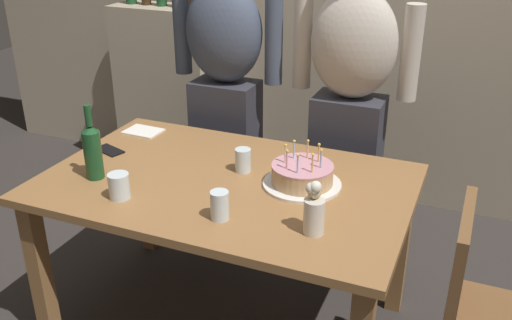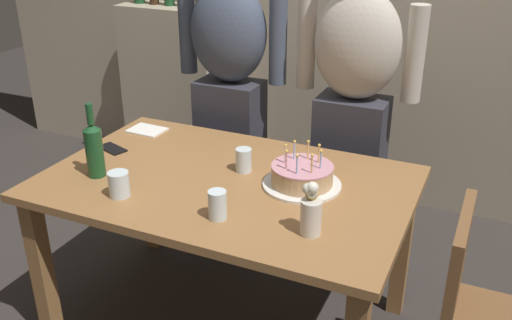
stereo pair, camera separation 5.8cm
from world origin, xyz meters
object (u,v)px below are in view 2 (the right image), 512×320
(birthday_cake, at_px, (302,176))
(cell_phone, at_px, (112,149))
(wine_bottle, at_px, (94,148))
(water_glass_far, at_px, (119,184))
(dining_chair, at_px, (481,313))
(flower_vase, at_px, (311,210))
(water_glass_near, at_px, (244,160))
(person_man_bearded, at_px, (230,90))
(person_woman_cardigan, at_px, (353,107))
(napkin_stack, at_px, (147,130))
(water_glass_side, at_px, (217,205))

(birthday_cake, relative_size, cell_phone, 2.21)
(wine_bottle, bearing_deg, water_glass_far, -28.94)
(dining_chair, bearing_deg, wine_bottle, 91.59)
(birthday_cake, distance_m, cell_phone, 0.93)
(wine_bottle, bearing_deg, flower_vase, -3.68)
(water_glass_near, distance_m, wine_bottle, 0.62)
(birthday_cake, relative_size, flower_vase, 1.59)
(wine_bottle, relative_size, person_man_bearded, 0.19)
(water_glass_near, height_order, person_woman_cardigan, person_woman_cardigan)
(water_glass_near, bearing_deg, birthday_cake, -6.16)
(water_glass_far, xyz_separation_m, person_woman_cardigan, (0.64, 1.01, 0.08))
(wine_bottle, distance_m, cell_phone, 0.30)
(person_man_bearded, bearing_deg, person_woman_cardigan, -180.00)
(water_glass_far, height_order, person_woman_cardigan, person_woman_cardigan)
(napkin_stack, relative_size, flower_vase, 0.88)
(water_glass_side, bearing_deg, person_woman_cardigan, 78.10)
(napkin_stack, height_order, dining_chair, dining_chair)
(birthday_cake, height_order, wine_bottle, wine_bottle)
(water_glass_far, height_order, cell_phone, water_glass_far)
(flower_vase, bearing_deg, napkin_stack, 151.78)
(napkin_stack, bearing_deg, water_glass_near, -18.70)
(water_glass_far, relative_size, water_glass_side, 0.93)
(flower_vase, relative_size, person_man_bearded, 0.12)
(person_woman_cardigan, bearing_deg, flower_vase, 97.48)
(birthday_cake, distance_m, wine_bottle, 0.86)
(flower_vase, bearing_deg, dining_chair, 10.15)
(water_glass_far, height_order, wine_bottle, wine_bottle)
(flower_vase, relative_size, dining_chair, 0.23)
(water_glass_side, distance_m, wine_bottle, 0.63)
(dining_chair, bearing_deg, cell_phone, 82.99)
(birthday_cake, distance_m, dining_chair, 0.81)
(water_glass_far, xyz_separation_m, flower_vase, (0.77, 0.05, 0.04))
(water_glass_side, distance_m, person_woman_cardigan, 1.03)
(birthday_cake, bearing_deg, water_glass_far, -148.90)
(water_glass_side, bearing_deg, water_glass_near, 102.00)
(birthday_cake, bearing_deg, person_woman_cardigan, 87.98)
(napkin_stack, height_order, person_woman_cardigan, person_woman_cardigan)
(cell_phone, height_order, napkin_stack, same)
(water_glass_far, height_order, water_glass_side, water_glass_side)
(water_glass_side, xyz_separation_m, cell_phone, (-0.74, 0.35, -0.05))
(water_glass_far, bearing_deg, wine_bottle, 151.06)
(wine_bottle, distance_m, flower_vase, 0.96)
(water_glass_far, height_order, napkin_stack, water_glass_far)
(napkin_stack, bearing_deg, person_woman_cardigan, 23.03)
(water_glass_far, distance_m, flower_vase, 0.77)
(flower_vase, distance_m, person_woman_cardigan, 0.98)
(cell_phone, bearing_deg, wine_bottle, -46.53)
(wine_bottle, relative_size, dining_chair, 0.36)
(birthday_cake, xyz_separation_m, cell_phone, (-0.93, -0.02, -0.04))
(dining_chair, bearing_deg, person_man_bearded, 58.03)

